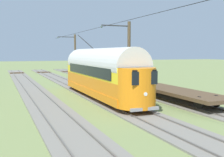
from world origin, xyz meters
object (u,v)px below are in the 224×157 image
Objects in this scene: vintage_streetcar at (101,72)px; flatcar_adjacent at (172,90)px; catenary_pole_mid_near at (128,58)px; catenary_pole_foreground at (75,56)px.

flatcar_adjacent is (-4.96, 3.45, -1.39)m from vintage_streetcar.
flatcar_adjacent is at bearing 127.69° from catenary_pole_mid_near.
catenary_pole_mid_near reaches higher than vintage_streetcar.
catenary_pole_foreground is at bearing -83.47° from flatcar_adjacent.
catenary_pole_mid_near is (0.00, 18.42, 0.00)m from catenary_pole_foreground.
catenary_pole_foreground reaches higher than flatcar_adjacent.
catenary_pole_foreground is 18.42m from catenary_pole_mid_near.
catenary_pole_mid_near is (-2.48, 0.25, 1.22)m from vintage_streetcar.
catenary_pole_foreground is at bearing -90.00° from catenary_pole_mid_near.
flatcar_adjacent is 21.92m from catenary_pole_foreground.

